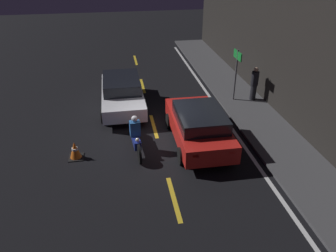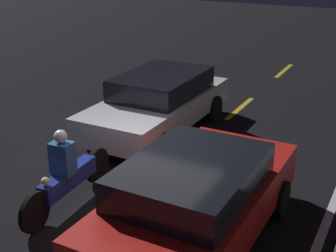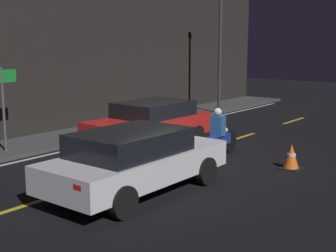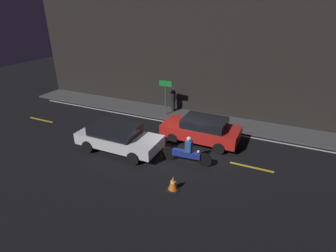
% 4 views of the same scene
% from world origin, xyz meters
% --- Properties ---
extents(ground_plane, '(56.00, 56.00, 0.00)m').
position_xyz_m(ground_plane, '(0.00, 0.00, 0.00)').
color(ground_plane, black).
extents(raised_curb, '(28.00, 2.16, 0.11)m').
position_xyz_m(raised_curb, '(0.00, 4.45, 0.05)').
color(raised_curb, '#424244').
rests_on(raised_curb, ground).
extents(building_front, '(28.00, 0.30, 7.77)m').
position_xyz_m(building_front, '(0.00, 5.68, 3.88)').
color(building_front, black).
rests_on(building_front, ground).
extents(lane_dash_a, '(2.00, 0.14, 0.01)m').
position_xyz_m(lane_dash_a, '(-10.00, 0.00, 0.00)').
color(lane_dash_a, gold).
rests_on(lane_dash_a, ground).
extents(lane_dash_b, '(2.00, 0.14, 0.01)m').
position_xyz_m(lane_dash_b, '(-5.50, 0.00, 0.00)').
color(lane_dash_b, gold).
rests_on(lane_dash_b, ground).
extents(lane_dash_c, '(2.00, 0.14, 0.01)m').
position_xyz_m(lane_dash_c, '(-1.00, 0.00, 0.00)').
color(lane_dash_c, gold).
rests_on(lane_dash_c, ground).
extents(lane_dash_d, '(2.00, 0.14, 0.01)m').
position_xyz_m(lane_dash_d, '(3.50, 0.00, 0.00)').
color(lane_dash_d, gold).
rests_on(lane_dash_d, ground).
extents(lane_solid_kerb, '(25.20, 0.14, 0.01)m').
position_xyz_m(lane_solid_kerb, '(0.00, 3.12, 0.00)').
color(lane_solid_kerb, silver).
rests_on(lane_solid_kerb, ground).
extents(sedan_white, '(4.36, 1.94, 1.37)m').
position_xyz_m(sedan_white, '(-3.06, -1.16, 0.74)').
color(sedan_white, silver).
rests_on(sedan_white, ground).
extents(taxi_red, '(4.15, 1.99, 1.40)m').
position_xyz_m(taxi_red, '(0.55, 1.48, 0.75)').
color(taxi_red, red).
rests_on(taxi_red, ground).
extents(motorcycle, '(2.44, 0.38, 1.40)m').
position_xyz_m(motorcycle, '(0.58, -0.88, 0.57)').
color(motorcycle, black).
rests_on(motorcycle, ground).
extents(traffic_cone_near, '(0.51, 0.51, 0.64)m').
position_xyz_m(traffic_cone_near, '(0.82, -3.00, 0.31)').
color(traffic_cone_near, black).
rests_on(traffic_cone_near, ground).
extents(pedestrian, '(0.34, 0.34, 1.59)m').
position_xyz_m(pedestrian, '(-2.65, 4.98, 0.91)').
color(pedestrian, black).
rests_on(pedestrian, raised_curb).
extents(shop_sign, '(0.90, 0.08, 2.40)m').
position_xyz_m(shop_sign, '(-2.81, 4.08, 1.79)').
color(shop_sign, '#4C4C51').
rests_on(shop_sign, raised_curb).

